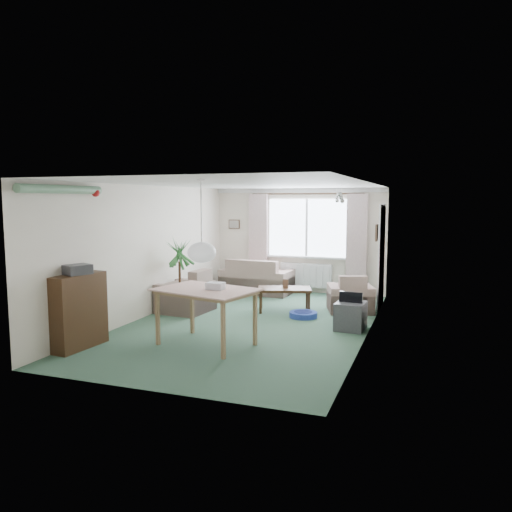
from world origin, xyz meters
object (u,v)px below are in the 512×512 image
(coffee_table, at_px, (284,300))
(tv_cube, at_px, (351,316))
(sofa, at_px, (257,276))
(houseplant, at_px, (180,275))
(armchair_left, at_px, (185,290))
(pet_bed, at_px, (303,315))
(bookshelf, at_px, (79,311))
(dining_table, at_px, (206,318))
(armchair_corner, at_px, (350,292))

(coffee_table, distance_m, tv_cube, 1.71)
(sofa, relative_size, houseplant, 1.14)
(armchair_left, relative_size, pet_bed, 1.79)
(armchair_left, height_order, bookshelf, bookshelf)
(coffee_table, relative_size, dining_table, 0.77)
(dining_table, bearing_deg, houseplant, 127.21)
(sofa, bearing_deg, houseplant, 73.23)
(coffee_table, height_order, bookshelf, bookshelf)
(coffee_table, distance_m, houseplant, 2.08)
(armchair_left, xyz_separation_m, coffee_table, (1.78, 0.66, -0.18))
(sofa, relative_size, pet_bed, 3.11)
(sofa, distance_m, armchair_corner, 2.61)
(tv_cube, bearing_deg, bookshelf, -142.20)
(bookshelf, relative_size, houseplant, 0.77)
(sofa, distance_m, tv_cube, 3.62)
(armchair_corner, bearing_deg, dining_table, 43.12)
(armchair_left, xyz_separation_m, tv_cube, (3.20, -0.30, -0.18))
(sofa, relative_size, coffee_table, 1.58)
(sofa, relative_size, tv_cube, 3.15)
(bookshelf, distance_m, pet_bed, 3.93)
(sofa, bearing_deg, bookshelf, 81.74)
(armchair_corner, xyz_separation_m, tv_cube, (0.22, -1.37, -0.14))
(coffee_table, bearing_deg, armchair_corner, 19.07)
(houseplant, xyz_separation_m, pet_bed, (2.40, 0.22, -0.65))
(houseplant, relative_size, pet_bed, 2.73)
(bookshelf, height_order, tv_cube, bookshelf)
(dining_table, relative_size, pet_bed, 2.57)
(dining_table, bearing_deg, bookshelf, -156.05)
(dining_table, bearing_deg, armchair_corner, 61.00)
(sofa, height_order, bookshelf, bookshelf)
(armchair_left, bearing_deg, sofa, 168.72)
(coffee_table, xyz_separation_m, dining_table, (-0.45, -2.55, 0.18))
(armchair_corner, xyz_separation_m, houseplant, (-3.12, -1.02, 0.33))
(coffee_table, bearing_deg, armchair_left, -159.58)
(tv_cube, bearing_deg, coffee_table, 150.33)
(houseplant, bearing_deg, dining_table, -52.79)
(armchair_corner, height_order, dining_table, dining_table)
(armchair_left, distance_m, pet_bed, 2.30)
(sofa, distance_m, coffee_table, 1.97)
(sofa, xyz_separation_m, coffee_table, (1.13, -1.61, -0.17))
(sofa, xyz_separation_m, houseplant, (-0.80, -2.21, 0.30))
(sofa, xyz_separation_m, armchair_left, (-0.65, -2.27, 0.01))
(sofa, bearing_deg, coffee_table, 128.24)
(sofa, bearing_deg, armchair_left, 77.15)
(pet_bed, bearing_deg, coffee_table, 141.06)
(armchair_left, relative_size, coffee_table, 0.91)
(coffee_table, xyz_separation_m, houseplant, (-1.93, -0.60, 0.47))
(armchair_corner, bearing_deg, tv_cube, 81.43)
(bookshelf, relative_size, tv_cube, 2.14)
(coffee_table, bearing_deg, dining_table, -99.98)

